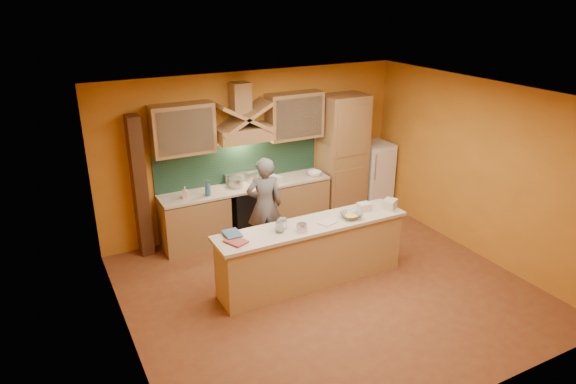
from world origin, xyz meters
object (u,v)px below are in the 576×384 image
kitchen_scale (302,228)px  mixing_bowl (351,216)px  person (265,205)px  fridge (374,175)px  stove (247,211)px

kitchen_scale → mixing_bowl: (0.86, 0.07, -0.02)m
person → mixing_bowl: person is taller
person → kitchen_scale: person is taller
mixing_bowl → fridge: bearing=46.3°
fridge → kitchen_scale: (-2.75, -2.05, 0.35)m
person → mixing_bowl: bearing=134.8°
person → kitchen_scale: 1.39m
stove → mixing_bowl: size_ratio=3.02×
person → mixing_bowl: size_ratio=5.41×
stove → kitchen_scale: 2.12m
kitchen_scale → mixing_bowl: bearing=18.8°
person → kitchen_scale: (-0.08, -1.37, 0.19)m
fridge → mixing_bowl: (-1.90, -1.99, 0.33)m
mixing_bowl → person: bearing=120.8°
kitchen_scale → mixing_bowl: kitchen_scale is taller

